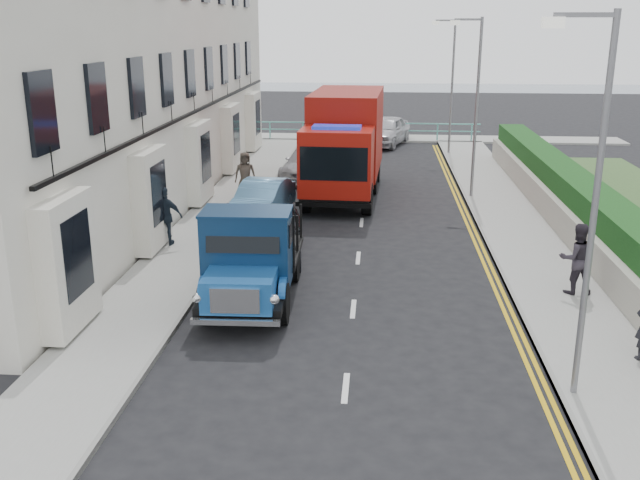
# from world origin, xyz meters

# --- Properties ---
(ground) EXTENTS (120.00, 120.00, 0.00)m
(ground) POSITION_xyz_m (0.00, 0.00, 0.00)
(ground) COLOR black
(ground) RESTS_ON ground
(pavement_west) EXTENTS (2.40, 38.00, 0.12)m
(pavement_west) POSITION_xyz_m (-5.20, 9.00, 0.06)
(pavement_west) COLOR gray
(pavement_west) RESTS_ON ground
(pavement_east) EXTENTS (2.60, 38.00, 0.12)m
(pavement_east) POSITION_xyz_m (5.30, 9.00, 0.06)
(pavement_east) COLOR gray
(pavement_east) RESTS_ON ground
(promenade) EXTENTS (30.00, 2.50, 0.12)m
(promenade) POSITION_xyz_m (0.00, 29.00, 0.06)
(promenade) COLOR gray
(promenade) RESTS_ON ground
(sea_plane) EXTENTS (120.00, 120.00, 0.00)m
(sea_plane) POSITION_xyz_m (0.00, 60.00, 0.00)
(sea_plane) COLOR slate
(sea_plane) RESTS_ON ground
(terrace_west) EXTENTS (6.31, 30.20, 14.25)m
(terrace_west) POSITION_xyz_m (-9.47, 13.00, 7.17)
(terrace_west) COLOR silver
(terrace_west) RESTS_ON ground
(garden_east) EXTENTS (1.45, 28.00, 1.75)m
(garden_east) POSITION_xyz_m (7.21, 9.00, 0.90)
(garden_east) COLOR #B2AD9E
(garden_east) RESTS_ON ground
(seafront_railing) EXTENTS (13.00, 0.08, 1.11)m
(seafront_railing) POSITION_xyz_m (0.00, 28.20, 0.58)
(seafront_railing) COLOR #59B2A5
(seafront_railing) RESTS_ON ground
(lamp_near) EXTENTS (1.23, 0.18, 7.00)m
(lamp_near) POSITION_xyz_m (4.18, -2.00, 4.00)
(lamp_near) COLOR slate
(lamp_near) RESTS_ON ground
(lamp_mid) EXTENTS (1.23, 0.18, 7.00)m
(lamp_mid) POSITION_xyz_m (4.18, 14.00, 4.00)
(lamp_mid) COLOR slate
(lamp_mid) RESTS_ON ground
(lamp_far) EXTENTS (1.23, 0.18, 7.00)m
(lamp_far) POSITION_xyz_m (4.18, 24.00, 4.00)
(lamp_far) COLOR slate
(lamp_far) RESTS_ON ground
(bedford_lorry) EXTENTS (2.26, 5.38, 2.51)m
(bedford_lorry) POSITION_xyz_m (-2.55, 1.85, 1.15)
(bedford_lorry) COLOR black
(bedford_lorry) RESTS_ON ground
(red_lorry) EXTENTS (3.02, 7.98, 4.12)m
(red_lorry) POSITION_xyz_m (-0.82, 14.30, 2.19)
(red_lorry) COLOR black
(red_lorry) RESTS_ON ground
(parked_car_front) EXTENTS (2.23, 4.64, 1.53)m
(parked_car_front) POSITION_xyz_m (-2.60, 5.96, 0.76)
(parked_car_front) COLOR black
(parked_car_front) RESTS_ON ground
(parked_car_mid) EXTENTS (2.01, 4.36, 1.38)m
(parked_car_mid) POSITION_xyz_m (-3.60, 10.22, 0.69)
(parked_car_mid) COLOR #629FD3
(parked_car_mid) RESTS_ON ground
(parked_car_rear) EXTENTS (2.54, 4.97, 1.38)m
(parked_car_rear) POSITION_xyz_m (-2.60, 17.37, 0.69)
(parked_car_rear) COLOR #AEAEB2
(parked_car_rear) RESTS_ON ground
(seafront_car_left) EXTENTS (3.77, 6.17, 1.60)m
(seafront_car_left) POSITION_xyz_m (-0.94, 26.94, 0.80)
(seafront_car_left) COLOR black
(seafront_car_left) RESTS_ON ground
(seafront_car_right) EXTENTS (3.25, 5.21, 1.65)m
(seafront_car_right) POSITION_xyz_m (0.96, 26.92, 0.83)
(seafront_car_right) COLOR #B6B5BB
(seafront_car_right) RESTS_ON ground
(pedestrian_east_far) EXTENTS (0.96, 0.78, 1.85)m
(pedestrian_east_far) POSITION_xyz_m (5.62, 3.28, 1.05)
(pedestrian_east_far) COLOR #2C272F
(pedestrian_east_far) RESTS_ON pavement_east
(pedestrian_west_near) EXTENTS (1.10, 0.49, 1.84)m
(pedestrian_west_near) POSITION_xyz_m (-6.00, 6.48, 1.04)
(pedestrian_west_near) COLOR #1B2631
(pedestrian_west_near) RESTS_ON pavement_west
(pedestrian_west_far) EXTENTS (0.97, 0.75, 1.75)m
(pedestrian_west_far) POSITION_xyz_m (-4.76, 13.30, 0.99)
(pedestrian_west_far) COLOR #443B31
(pedestrian_west_far) RESTS_ON pavement_west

